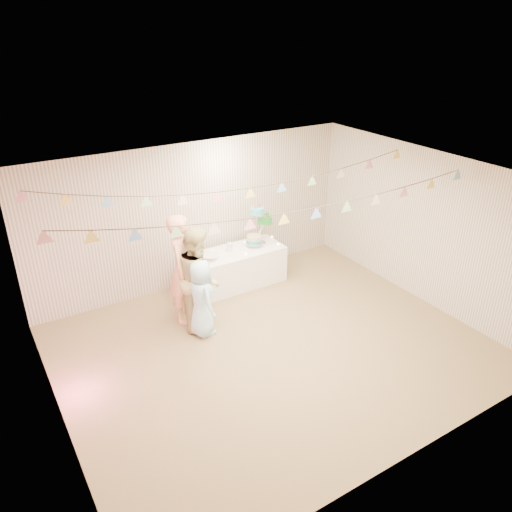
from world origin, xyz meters
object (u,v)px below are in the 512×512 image
cake_stand (259,221)px  person_child (201,298)px  person_adult_a (183,269)px  person_adult_b (199,277)px  table (235,268)px

cake_stand → person_child: bearing=-147.2°
person_adult_a → person_adult_b: 0.30m
person_child → table: bearing=-47.0°
table → person_adult_b: person_adult_b is taller
person_adult_a → person_child: (0.05, -0.51, -0.29)m
table → cake_stand: cake_stand is taller
table → person_adult_b: (-1.10, -0.82, 0.50)m
person_child → person_adult_a: bearing=6.1°
person_adult_a → person_adult_b: (0.13, -0.25, -0.07)m
person_adult_a → person_adult_b: person_adult_a is taller
cake_stand → person_adult_a: person_adult_a is taller
person_adult_a → cake_stand: bearing=-32.5°
person_adult_a → person_child: size_ratio=1.46×
cake_stand → person_adult_b: person_adult_b is taller
cake_stand → person_child: (-1.74, -1.12, -0.50)m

